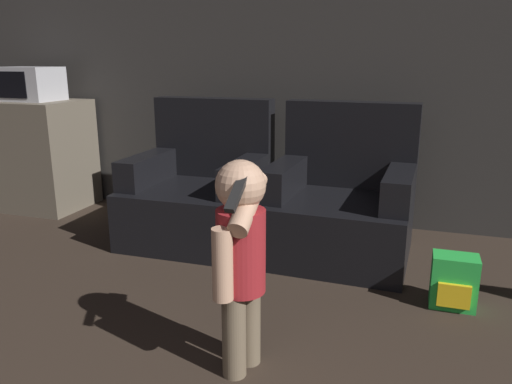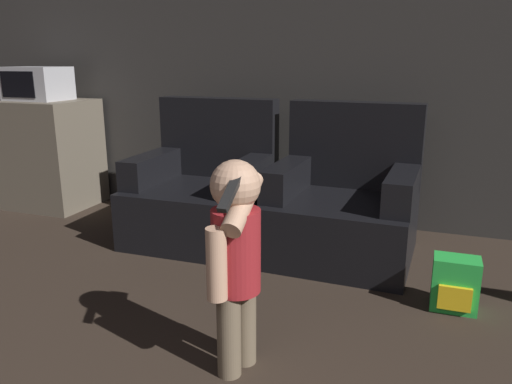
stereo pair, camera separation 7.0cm
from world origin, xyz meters
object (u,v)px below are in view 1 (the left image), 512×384
object	(u,v)px
person_toddler	(240,252)
toy_backpack	(454,282)
armchair_right	(341,205)
microwave	(29,84)
armchair_left	(201,193)

from	to	relation	value
person_toddler	toy_backpack	bearing A→B (deg)	149.60
armchair_right	microwave	bearing A→B (deg)	175.99
person_toddler	toy_backpack	distance (m)	1.25
armchair_right	toy_backpack	size ratio (longest dim) A/B	3.47
toy_backpack	microwave	world-z (taller)	microwave
armchair_right	person_toddler	xyz separation A→B (m)	(-0.18, -1.40, 0.20)
toy_backpack	microwave	size ratio (longest dim) A/B	0.59
microwave	person_toddler	bearing A→B (deg)	-34.73
armchair_left	microwave	world-z (taller)	microwave
armchair_right	toy_backpack	distance (m)	0.89
armchair_left	armchair_right	distance (m)	0.98
microwave	toy_backpack	bearing A→B (deg)	-14.48
armchair_left	person_toddler	bearing A→B (deg)	-60.67
toy_backpack	microwave	bearing A→B (deg)	165.52
armchair_right	person_toddler	world-z (taller)	armchair_right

